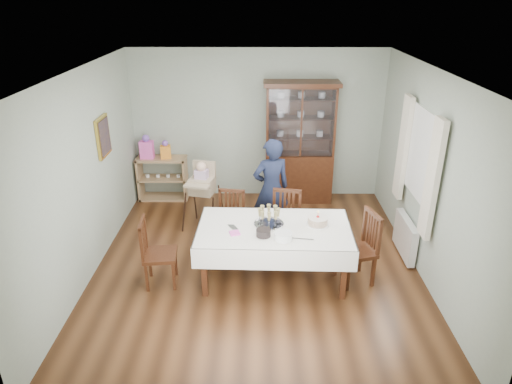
{
  "coord_description": "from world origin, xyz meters",
  "views": [
    {
      "loc": [
        0.03,
        -5.51,
        3.59
      ],
      "look_at": [
        -0.01,
        0.2,
        1.05
      ],
      "focal_mm": 32.0,
      "sensor_mm": 36.0,
      "label": 1
    }
  ],
  "objects_px": {
    "high_chair": "(203,201)",
    "chair_end_left": "(160,265)",
    "sideboard": "(163,178)",
    "chair_far_right": "(285,237)",
    "champagne_tray": "(269,220)",
    "gift_bag_pink": "(147,148)",
    "chair_end_right": "(356,261)",
    "china_cabinet": "(300,141)",
    "woman": "(271,189)",
    "birthday_cake": "(318,221)",
    "gift_bag_orange": "(166,150)",
    "dining_table": "(274,252)",
    "chair_far_left": "(230,234)"
  },
  "relations": [
    {
      "from": "dining_table",
      "to": "birthday_cake",
      "type": "xyz_separation_m",
      "value": [
        0.57,
        0.07,
        0.43
      ]
    },
    {
      "from": "dining_table",
      "to": "gift_bag_orange",
      "type": "xyz_separation_m",
      "value": [
        -1.88,
        2.54,
        0.56
      ]
    },
    {
      "from": "chair_far_right",
      "to": "woman",
      "type": "bearing_deg",
      "value": 117.48
    },
    {
      "from": "woman",
      "to": "champagne_tray",
      "type": "relative_size",
      "value": 4.02
    },
    {
      "from": "china_cabinet",
      "to": "woman",
      "type": "height_order",
      "value": "china_cabinet"
    },
    {
      "from": "chair_end_left",
      "to": "chair_end_right",
      "type": "xyz_separation_m",
      "value": [
        2.59,
        0.08,
        0.02
      ]
    },
    {
      "from": "china_cabinet",
      "to": "birthday_cake",
      "type": "bearing_deg",
      "value": -88.84
    },
    {
      "from": "sideboard",
      "to": "chair_far_right",
      "type": "xyz_separation_m",
      "value": [
        2.16,
        -1.97,
        -0.11
      ]
    },
    {
      "from": "sideboard",
      "to": "gift_bag_orange",
      "type": "relative_size",
      "value": 2.68
    },
    {
      "from": "gift_bag_pink",
      "to": "gift_bag_orange",
      "type": "relative_size",
      "value": 1.3
    },
    {
      "from": "gift_bag_pink",
      "to": "chair_far_left",
      "type": "bearing_deg",
      "value": -49.17
    },
    {
      "from": "chair_end_right",
      "to": "gift_bag_pink",
      "type": "bearing_deg",
      "value": -144.66
    },
    {
      "from": "birthday_cake",
      "to": "china_cabinet",
      "type": "bearing_deg",
      "value": 91.16
    },
    {
      "from": "chair_end_right",
      "to": "gift_bag_pink",
      "type": "relative_size",
      "value": 2.27
    },
    {
      "from": "champagne_tray",
      "to": "chair_end_left",
      "type": "bearing_deg",
      "value": -171.01
    },
    {
      "from": "champagne_tray",
      "to": "chair_end_right",
      "type": "bearing_deg",
      "value": -7.32
    },
    {
      "from": "gift_bag_pink",
      "to": "sideboard",
      "type": "bearing_deg",
      "value": 4.81
    },
    {
      "from": "chair_far_left",
      "to": "high_chair",
      "type": "height_order",
      "value": "high_chair"
    },
    {
      "from": "chair_far_right",
      "to": "woman",
      "type": "distance_m",
      "value": 0.8
    },
    {
      "from": "champagne_tray",
      "to": "birthday_cake",
      "type": "distance_m",
      "value": 0.64
    },
    {
      "from": "china_cabinet",
      "to": "birthday_cake",
      "type": "distance_m",
      "value": 2.48
    },
    {
      "from": "chair_far_right",
      "to": "birthday_cake",
      "type": "distance_m",
      "value": 0.84
    },
    {
      "from": "high_chair",
      "to": "gift_bag_pink",
      "type": "xyz_separation_m",
      "value": [
        -1.11,
        1.07,
        0.55
      ]
    },
    {
      "from": "sideboard",
      "to": "birthday_cake",
      "type": "bearing_deg",
      "value": -44.27
    },
    {
      "from": "champagne_tray",
      "to": "gift_bag_pink",
      "type": "relative_size",
      "value": 0.91
    },
    {
      "from": "gift_bag_pink",
      "to": "gift_bag_orange",
      "type": "height_order",
      "value": "gift_bag_pink"
    },
    {
      "from": "china_cabinet",
      "to": "chair_end_right",
      "type": "relative_size",
      "value": 2.19
    },
    {
      "from": "high_chair",
      "to": "birthday_cake",
      "type": "height_order",
      "value": "high_chair"
    },
    {
      "from": "chair_end_left",
      "to": "sideboard",
      "type": "bearing_deg",
      "value": 4.31
    },
    {
      "from": "dining_table",
      "to": "chair_end_left",
      "type": "relative_size",
      "value": 2.18
    },
    {
      "from": "china_cabinet",
      "to": "gift_bag_pink",
      "type": "height_order",
      "value": "china_cabinet"
    },
    {
      "from": "sideboard",
      "to": "birthday_cake",
      "type": "distance_m",
      "value": 3.59
    },
    {
      "from": "gift_bag_pink",
      "to": "birthday_cake",
      "type": "bearing_deg",
      "value": -41.5
    },
    {
      "from": "chair_far_right",
      "to": "champagne_tray",
      "type": "bearing_deg",
      "value": -106.56
    },
    {
      "from": "gift_bag_orange",
      "to": "high_chair",
      "type": "bearing_deg",
      "value": -54.25
    },
    {
      "from": "chair_end_left",
      "to": "high_chair",
      "type": "relative_size",
      "value": 0.83
    },
    {
      "from": "high_chair",
      "to": "birthday_cake",
      "type": "bearing_deg",
      "value": -26.47
    },
    {
      "from": "china_cabinet",
      "to": "woman",
      "type": "bearing_deg",
      "value": -111.36
    },
    {
      "from": "chair_end_right",
      "to": "birthday_cake",
      "type": "bearing_deg",
      "value": -122.21
    },
    {
      "from": "woman",
      "to": "gift_bag_orange",
      "type": "bearing_deg",
      "value": -54.4
    },
    {
      "from": "gift_bag_orange",
      "to": "china_cabinet",
      "type": "bearing_deg",
      "value": -0.04
    },
    {
      "from": "high_chair",
      "to": "gift_bag_pink",
      "type": "distance_m",
      "value": 1.63
    },
    {
      "from": "chair_far_left",
      "to": "woman",
      "type": "bearing_deg",
      "value": 46.73
    },
    {
      "from": "sideboard",
      "to": "gift_bag_pink",
      "type": "height_order",
      "value": "gift_bag_pink"
    },
    {
      "from": "chair_far_left",
      "to": "chair_far_right",
      "type": "relative_size",
      "value": 0.95
    },
    {
      "from": "high_chair",
      "to": "chair_end_left",
      "type": "bearing_deg",
      "value": -90.31
    },
    {
      "from": "sideboard",
      "to": "chair_far_right",
      "type": "bearing_deg",
      "value": -42.37
    },
    {
      "from": "china_cabinet",
      "to": "chair_end_left",
      "type": "xyz_separation_m",
      "value": [
        -2.02,
        -2.69,
        -0.84
      ]
    },
    {
      "from": "chair_end_right",
      "to": "birthday_cake",
      "type": "distance_m",
      "value": 0.75
    },
    {
      "from": "chair_far_right",
      "to": "chair_end_left",
      "type": "distance_m",
      "value": 1.84
    }
  ]
}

